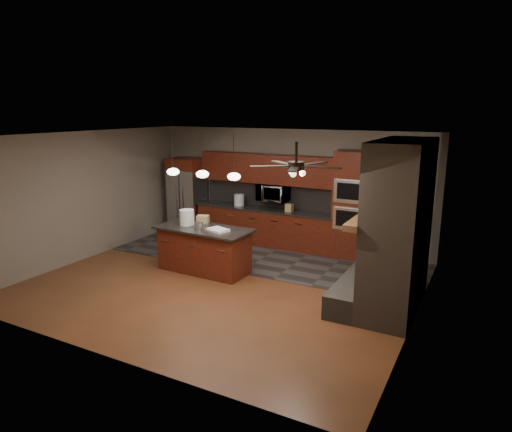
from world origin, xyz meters
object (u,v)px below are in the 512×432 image
Objects in this scene: kitchen_island at (204,249)px; paint_can at (199,226)px; microwave at (273,192)px; counter_box at (289,208)px; refrigerator at (188,196)px; white_bucket at (187,217)px; counter_bucket at (239,200)px; oven_tower at (353,205)px; paint_tray at (218,230)px; cardboard_box at (203,219)px.

paint_can is (-0.06, -0.08, 0.51)m from kitchen_island.
microwave is 3.95× the size of counter_box.
refrigerator is (-2.44, -0.13, -0.29)m from microwave.
white_bucket is 0.40m from paint_can.
counter_bucket is at bearing -178.65° from counter_box.
paint_can is at bearing -108.75° from counter_box.
oven_tower reaches higher than counter_bucket.
white_bucket is 2.27m from counter_bucket.
oven_tower is 13.54× the size of paint_can.
white_bucket is 0.77× the size of paint_tray.
oven_tower is 7.43× the size of white_bucket.
microwave reaches higher than white_bucket.
counter_box reaches higher than cardboard_box.
oven_tower is at bearing 69.24° from paint_tray.
paint_tray is (0.45, 0.02, -0.04)m from paint_can.
white_bucket reaches higher than counter_bucket.
counter_box reaches higher than paint_tray.
refrigerator reaches higher than counter_bucket.
white_bucket is at bearing -167.01° from paint_tray.
paint_can is 0.42× the size of paint_tray.
counter_bucket is at bearing 130.21° from paint_tray.
counter_bucket reaches higher than paint_tray.
refrigerator reaches higher than counter_box.
microwave is at bearing 171.33° from counter_box.
refrigerator reaches higher than paint_tray.
paint_can is 0.63× the size of counter_bucket.
paint_can is 0.71× the size of cardboard_box.
white_bucket is (1.58, -2.19, 0.07)m from refrigerator.
white_bucket reaches higher than cardboard_box.
cardboard_box is at bearing -108.47° from microwave.
refrigerator is 1.01× the size of kitchen_island.
microwave is 2.61× the size of counter_bucket.
counter_bucket is at bearing 104.21° from kitchen_island.
microwave is 2.14m from cardboard_box.
white_bucket is 1.14× the size of counter_bucket.
paint_tray is (-0.04, -2.41, -0.36)m from microwave.
microwave is at bearing 108.83° from paint_tray.
refrigerator is 3.31m from paint_tray.
microwave is 2.44m from paint_tray.
refrigerator is at bearing -176.93° from counter_bucket.
oven_tower reaches higher than refrigerator.
microwave is 2.46m from refrigerator.
counter_bucket reaches higher than cardboard_box.
cardboard_box is at bearing 59.07° from white_bucket.
microwave is (-1.98, 0.06, 0.11)m from oven_tower.
microwave is 0.36× the size of kitchen_island.
counter_box is at bearing 59.19° from white_bucket.
oven_tower is 3.62m from white_bucket.
oven_tower is 1.18× the size of kitchen_island.
paint_can reaches higher than paint_tray.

